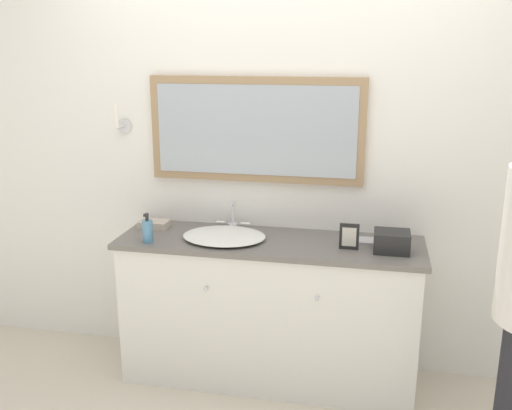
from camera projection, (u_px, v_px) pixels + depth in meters
ground_plane at (259, 403)px, 3.13m from camera, size 14.00×14.00×0.00m
wall_back at (278, 156)px, 3.32m from camera, size 8.00×0.18×2.55m
vanity_counter at (269, 310)px, 3.28m from camera, size 1.70×0.51×0.86m
sink_basin at (224, 235)px, 3.19m from camera, size 0.47×0.43×0.17m
soap_bottle at (148, 231)px, 3.12m from camera, size 0.06×0.06×0.17m
appliance_box at (392, 242)px, 2.98m from camera, size 0.19×0.16×0.11m
picture_frame at (349, 237)px, 3.01m from camera, size 0.10×0.01×0.14m
hand_towel_near_sink at (154, 224)px, 3.39m from camera, size 0.17×0.12×0.04m
metal_tray at (362, 240)px, 3.15m from camera, size 0.15×0.11×0.01m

